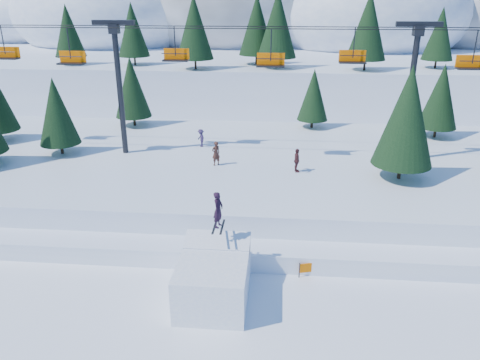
# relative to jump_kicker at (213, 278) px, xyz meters

# --- Properties ---
(ground) EXTENTS (160.00, 160.00, 0.00)m
(ground) POSITION_rel_jump_kicker_xyz_m (-0.43, -2.37, -1.29)
(ground) COLOR white
(ground) RESTS_ON ground
(mid_shelf) EXTENTS (70.00, 22.00, 2.50)m
(mid_shelf) POSITION_rel_jump_kicker_xyz_m (-0.43, 15.63, -0.04)
(mid_shelf) COLOR white
(mid_shelf) RESTS_ON ground
(berm) EXTENTS (70.00, 6.00, 1.10)m
(berm) POSITION_rel_jump_kicker_xyz_m (-0.43, 5.63, -0.74)
(berm) COLOR white
(berm) RESTS_ON ground
(mountain_ridge) EXTENTS (119.00, 60.10, 26.46)m
(mountain_ridge) POSITION_rel_jump_kicker_xyz_m (-5.53, 71.00, 8.35)
(mountain_ridge) COLOR white
(mountain_ridge) RESTS_ON ground
(jump_kicker) EXTENTS (3.44, 4.70, 5.37)m
(jump_kicker) POSITION_rel_jump_kicker_xyz_m (0.00, 0.00, 0.00)
(jump_kicker) COLOR white
(jump_kicker) RESTS_ON ground
(chairlift) EXTENTS (46.00, 3.21, 10.28)m
(chairlift) POSITION_rel_jump_kicker_xyz_m (0.66, 15.68, 8.03)
(chairlift) COLOR black
(chairlift) RESTS_ON mid_shelf
(conifer_stand) EXTENTS (63.13, 17.03, 8.75)m
(conifer_stand) POSITION_rel_jump_kicker_xyz_m (3.03, 16.50, 5.35)
(conifer_stand) COLOR black
(conifer_stand) RESTS_ON mid_shelf
(distant_skiers) EXTENTS (17.15, 6.50, 1.86)m
(distant_skiers) POSITION_rel_jump_kicker_xyz_m (2.81, 15.23, 2.05)
(distant_skiers) COLOR #1F3B25
(distant_skiers) RESTS_ON mid_shelf
(banner_near) EXTENTS (2.73, 0.90, 0.90)m
(banner_near) POSITION_rel_jump_kicker_xyz_m (5.73, 2.86, -0.75)
(banner_near) COLOR black
(banner_near) RESTS_ON ground
(banner_far) EXTENTS (2.83, 0.44, 0.90)m
(banner_far) POSITION_rel_jump_kicker_xyz_m (7.56, 2.95, -0.75)
(banner_far) COLOR black
(banner_far) RESTS_ON ground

